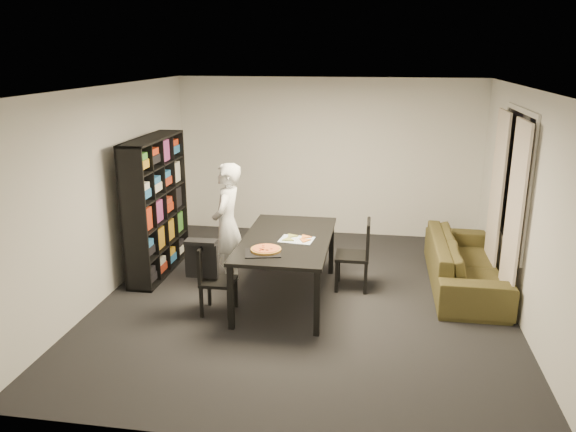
% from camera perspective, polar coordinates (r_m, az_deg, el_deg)
% --- Properties ---
extents(room, '(5.01, 5.51, 2.61)m').
position_cam_1_polar(room, '(6.71, 1.86, 1.73)').
color(room, black).
rests_on(room, ground).
extents(window_pane, '(0.02, 1.40, 1.60)m').
position_cam_1_polar(window_pane, '(7.38, 22.05, 3.49)').
color(window_pane, black).
rests_on(window_pane, room).
extents(window_frame, '(0.03, 1.52, 1.72)m').
position_cam_1_polar(window_frame, '(7.38, 22.02, 3.50)').
color(window_frame, white).
rests_on(window_frame, room).
extents(curtain_left, '(0.03, 0.70, 2.25)m').
position_cam_1_polar(curtain_left, '(6.95, 21.96, -0.23)').
color(curtain_left, beige).
rests_on(curtain_left, room).
extents(curtain_right, '(0.03, 0.70, 2.25)m').
position_cam_1_polar(curtain_right, '(7.94, 20.41, 1.90)').
color(curtain_right, beige).
rests_on(curtain_right, room).
extents(bookshelf, '(0.35, 1.50, 1.90)m').
position_cam_1_polar(bookshelf, '(7.91, -13.26, 0.96)').
color(bookshelf, black).
rests_on(bookshelf, room).
extents(dining_table, '(1.07, 1.92, 0.80)m').
position_cam_1_polar(dining_table, '(6.90, -0.13, -2.80)').
color(dining_table, black).
rests_on(dining_table, room).
extents(chair_left, '(0.39, 0.39, 0.83)m').
position_cam_1_polar(chair_left, '(6.69, -7.78, -5.93)').
color(chair_left, black).
rests_on(chair_left, room).
extents(chair_right, '(0.43, 0.43, 0.92)m').
position_cam_1_polar(chair_right, '(7.32, 7.26, -3.46)').
color(chair_right, black).
rests_on(chair_right, room).
extents(draped_jacket, '(0.39, 0.17, 0.46)m').
position_cam_1_polar(draped_jacket, '(6.64, -8.79, -4.16)').
color(draped_jacket, black).
rests_on(draped_jacket, chair_left).
extents(person, '(0.41, 0.61, 1.64)m').
position_cam_1_polar(person, '(7.36, -6.20, -0.91)').
color(person, white).
rests_on(person, room).
extents(baking_tray, '(0.46, 0.40, 0.01)m').
position_cam_1_polar(baking_tray, '(6.37, -2.57, -3.76)').
color(baking_tray, black).
rests_on(baking_tray, dining_table).
extents(pepperoni_pizza, '(0.35, 0.35, 0.03)m').
position_cam_1_polar(pepperoni_pizza, '(6.42, -2.25, -3.40)').
color(pepperoni_pizza, '#AB7931').
rests_on(pepperoni_pizza, dining_table).
extents(kitchen_towel, '(0.43, 0.35, 0.01)m').
position_cam_1_polar(kitchen_towel, '(6.80, 0.89, -2.42)').
color(kitchen_towel, white).
rests_on(kitchen_towel, dining_table).
extents(pizza_slices, '(0.39, 0.34, 0.01)m').
position_cam_1_polar(pizza_slices, '(6.83, 0.94, -2.25)').
color(pizza_slices, '#CB853F').
rests_on(pizza_slices, dining_table).
extents(sofa, '(0.87, 2.22, 0.65)m').
position_cam_1_polar(sofa, '(7.75, 17.55, -4.57)').
color(sofa, '#383616').
rests_on(sofa, room).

